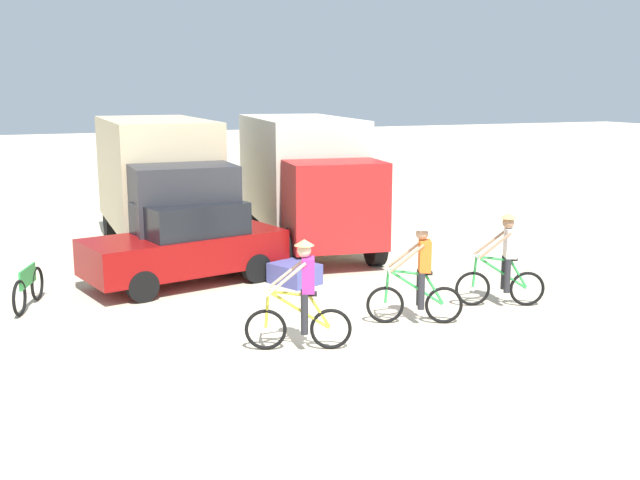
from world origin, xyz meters
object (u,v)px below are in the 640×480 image
bicycle_spare (28,288)px  supply_crate (295,274)px  sedan_parked (186,243)px  cyclist_orange_shirt (302,299)px  box_truck_tan_camper (160,179)px  cyclist_cowboy_hat (418,278)px  cyclist_near_camera (504,263)px  box_truck_cream_rv (305,175)px

bicycle_spare → supply_crate: size_ratio=1.72×
sedan_parked → cyclist_orange_shirt: cyclist_orange_shirt is taller
cyclist_orange_shirt → supply_crate: size_ratio=1.89×
box_truck_tan_camper → supply_crate: (2.02, -4.23, -1.65)m
cyclist_cowboy_hat → supply_crate: bearing=107.5°
bicycle_spare → cyclist_near_camera: bearing=-21.4°
box_truck_tan_camper → sedan_parked: box_truck_tan_camper is taller
sedan_parked → supply_crate: size_ratio=4.67×
sedan_parked → box_truck_cream_rv: bearing=36.5°
cyclist_orange_shirt → cyclist_cowboy_hat: (2.41, 0.50, 0.00)m
cyclist_cowboy_hat → supply_crate: 3.64m
box_truck_cream_rv → cyclist_cowboy_hat: 7.25m
cyclist_cowboy_hat → supply_crate: cyclist_cowboy_hat is taller
box_truck_cream_rv → cyclist_cowboy_hat: box_truck_cream_rv is taller
cyclist_cowboy_hat → bicycle_spare: (-6.42, 3.67, -0.45)m
sedan_parked → cyclist_cowboy_hat: cyclist_cowboy_hat is taller
cyclist_orange_shirt → box_truck_cream_rv: bearing=68.5°
sedan_parked → cyclist_cowboy_hat: size_ratio=2.47×
box_truck_tan_camper → bicycle_spare: size_ratio=4.09×
box_truck_cream_rv → cyclist_near_camera: (1.47, -6.80, -1.03)m
cyclist_near_camera → supply_crate: cyclist_near_camera is taller
cyclist_cowboy_hat → cyclist_orange_shirt: bearing=-168.2°
cyclist_near_camera → bicycle_spare: bearing=158.6°
bicycle_spare → box_truck_tan_camper: bearing=50.3°
bicycle_spare → supply_crate: bearing=-2.6°
box_truck_tan_camper → cyclist_near_camera: (5.17, -7.31, -1.03)m
supply_crate → box_truck_tan_camper: bearing=115.5°
box_truck_cream_rv → sedan_parked: size_ratio=1.55×
cyclist_orange_shirt → supply_crate: cyclist_orange_shirt is taller
bicycle_spare → cyclist_cowboy_hat: bearing=-29.7°
box_truck_tan_camper → cyclist_cowboy_hat: box_truck_tan_camper is taller
box_truck_tan_camper → sedan_parked: bearing=-91.9°
cyclist_near_camera → bicycle_spare: size_ratio=1.10×
box_truck_cream_rv → sedan_parked: bearing=-143.5°
bicycle_spare → supply_crate: 5.35m
cyclist_near_camera → supply_crate: 4.45m
box_truck_tan_camper → bicycle_spare: bearing=-129.7°
box_truck_cream_rv → bicycle_spare: bearing=-153.6°
sedan_parked → cyclist_near_camera: 6.61m
cyclist_orange_shirt → bicycle_spare: cyclist_orange_shirt is taller
cyclist_orange_shirt → supply_crate: 4.19m
cyclist_orange_shirt → bicycle_spare: (-4.01, 4.17, -0.45)m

